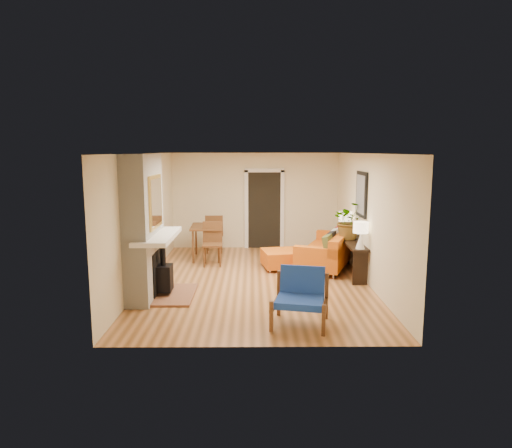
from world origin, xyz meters
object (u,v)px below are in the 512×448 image
object	(u,v)px
lamp_far	(345,220)
houseplant	(350,220)
console_table	(351,248)
lamp_near	(361,232)
ottoman	(281,258)
sofa	(330,250)
blue_chair	(301,294)
dining_table	(210,232)

from	to	relation	value
lamp_far	houseplant	xyz separation A→B (m)	(-0.01, -0.52, 0.08)
console_table	lamp_near	xyz separation A→B (m)	(0.00, -0.78, 0.49)
console_table	lamp_near	world-z (taller)	lamp_near
console_table	houseplant	distance (m)	0.61
ottoman	console_table	xyz separation A→B (m)	(1.49, -0.47, 0.34)
sofa	console_table	xyz separation A→B (m)	(0.34, -0.67, 0.19)
console_table	lamp_far	distance (m)	0.89
lamp_near	sofa	bearing A→B (deg)	103.25
sofa	blue_chair	size ratio (longest dim) A/B	2.52
ottoman	dining_table	xyz separation A→B (m)	(-1.71, 0.99, 0.42)
sofa	blue_chair	bearing A→B (deg)	-106.72
blue_chair	lamp_near	xyz separation A→B (m)	(1.39, 2.06, 0.60)
ottoman	console_table	world-z (taller)	console_table
blue_chair	dining_table	bearing A→B (deg)	112.74
lamp_near	houseplant	size ratio (longest dim) A/B	0.65
lamp_far	lamp_near	bearing A→B (deg)	-90.00
ottoman	dining_table	world-z (taller)	dining_table
console_table	lamp_far	size ratio (longest dim) A/B	3.43
console_table	dining_table	bearing A→B (deg)	155.41
blue_chair	console_table	xyz separation A→B (m)	(1.39, 2.84, 0.11)
sofa	ottoman	world-z (taller)	sofa
sofa	console_table	distance (m)	0.77
lamp_far	dining_table	bearing A→B (deg)	167.42
houseplant	console_table	bearing A→B (deg)	-87.54
houseplant	sofa	bearing A→B (deg)	127.28
dining_table	houseplant	bearing A→B (deg)	-21.11
ottoman	lamp_far	bearing A→B (deg)	10.63
dining_table	lamp_far	bearing A→B (deg)	-12.58
lamp_near	ottoman	bearing A→B (deg)	140.02
dining_table	houseplant	distance (m)	3.45
sofa	blue_chair	distance (m)	3.66
ottoman	lamp_far	size ratio (longest dim) A/B	1.77
lamp_near	console_table	bearing A→B (deg)	90.00
dining_table	sofa	bearing A→B (deg)	-15.59
console_table	lamp_near	distance (m)	0.92
sofa	lamp_near	size ratio (longest dim) A/B	4.54
ottoman	lamp_far	distance (m)	1.72
ottoman	console_table	distance (m)	1.59
lamp_near	lamp_far	distance (m)	1.53
ottoman	blue_chair	bearing A→B (deg)	-88.37
lamp_near	houseplant	bearing A→B (deg)	90.57
sofa	lamp_far	bearing A→B (deg)	13.91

